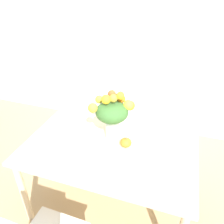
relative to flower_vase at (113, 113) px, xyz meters
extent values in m
plane|color=tan|center=(0.01, -0.10, -1.02)|extent=(12.00, 12.00, 0.00)
cube|color=silver|center=(0.01, 1.41, 0.33)|extent=(8.00, 0.06, 2.70)
cube|color=beige|center=(0.01, -0.10, -0.28)|extent=(1.48, 1.00, 0.03)
cylinder|color=beige|center=(-0.67, -0.54, -0.66)|extent=(0.06, 0.06, 0.72)
cylinder|color=beige|center=(-0.67, 0.34, -0.66)|extent=(0.06, 0.06, 0.72)
cylinder|color=beige|center=(0.69, 0.34, -0.66)|extent=(0.06, 0.06, 0.72)
cylinder|color=#B2CCBC|center=(0.00, -0.01, -0.15)|extent=(0.12, 0.12, 0.22)
cylinder|color=silver|center=(0.00, -0.01, -0.21)|extent=(0.10, 0.10, 0.11)
cylinder|color=#38662D|center=(0.02, -0.01, -0.12)|extent=(0.01, 0.01, 0.28)
cylinder|color=#38662D|center=(0.00, 0.01, -0.12)|extent=(0.01, 0.01, 0.28)
cylinder|color=#38662D|center=(-0.02, 0.01, -0.12)|extent=(0.01, 0.01, 0.28)
cylinder|color=#38662D|center=(-0.02, -0.02, -0.12)|extent=(0.01, 0.01, 0.28)
cylinder|color=#38662D|center=(0.00, -0.03, -0.12)|extent=(0.01, 0.01, 0.28)
ellipsoid|color=#38662D|center=(0.00, -0.01, 0.01)|extent=(0.28, 0.28, 0.17)
sphere|color=#D64C23|center=(0.04, 0.11, 0.13)|extent=(0.06, 0.06, 0.06)
sphere|color=yellow|center=(0.13, 0.07, 0.06)|extent=(0.09, 0.09, 0.09)
sphere|color=yellow|center=(0.12, 0.05, 0.07)|extent=(0.09, 0.09, 0.09)
sphere|color=#D64C23|center=(-0.03, 0.07, 0.15)|extent=(0.07, 0.07, 0.07)
sphere|color=yellow|center=(0.07, 0.00, 0.17)|extent=(0.06, 0.06, 0.06)
sphere|color=#AD9E33|center=(-0.13, 0.03, 0.09)|extent=(0.07, 0.07, 0.07)
sphere|color=orange|center=(0.05, 0.09, 0.10)|extent=(0.07, 0.07, 0.07)
sphere|color=#AD9E33|center=(-0.13, -0.13, 0.10)|extent=(0.08, 0.08, 0.08)
sphere|color=#D64C23|center=(0.02, 0.12, 0.09)|extent=(0.08, 0.08, 0.08)
sphere|color=#AD9E33|center=(0.01, -0.01, 0.15)|extent=(0.07, 0.07, 0.07)
sphere|color=yellow|center=(-0.04, -0.05, 0.15)|extent=(0.08, 0.08, 0.08)
ellipsoid|color=orange|center=(0.15, -0.08, -0.22)|extent=(0.10, 0.10, 0.08)
cylinder|color=brown|center=(0.15, -0.08, -0.18)|extent=(0.01, 0.01, 0.02)
cube|color=silver|center=(-0.05, 0.70, -0.56)|extent=(0.46, 0.46, 0.02)
cylinder|color=silver|center=(-0.20, 0.52, -0.79)|extent=(0.04, 0.04, 0.44)
cylinder|color=silver|center=(0.14, 0.55, -0.79)|extent=(0.04, 0.04, 0.44)
cylinder|color=silver|center=(-0.23, 0.86, -0.79)|extent=(0.04, 0.04, 0.44)
cylinder|color=silver|center=(0.10, 0.89, -0.79)|extent=(0.04, 0.04, 0.44)
cube|color=silver|center=(-0.07, 0.90, -0.30)|extent=(0.40, 0.06, 0.50)
camera|label=1|loc=(0.50, -1.52, 0.98)|focal=35.00mm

